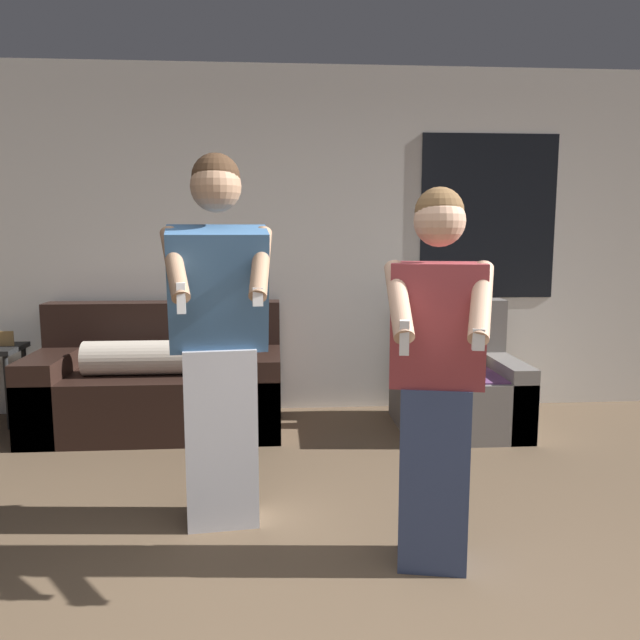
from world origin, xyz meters
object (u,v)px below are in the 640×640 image
couch (159,385)px  armchair (456,386)px  person_right (435,379)px  person_left (219,342)px

couch → armchair: size_ratio=1.92×
couch → armchair: armchair is taller
person_right → couch: bearing=127.2°
person_left → person_right: bearing=-25.1°
armchair → person_right: (-0.65, -1.87, 0.52)m
couch → person_left: size_ratio=0.98×
couch → armchair: 2.18m
armchair → person_left: bearing=-138.0°
couch → person_right: bearing=-52.8°
person_left → couch: bearing=110.5°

